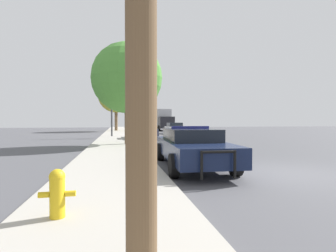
{
  "coord_description": "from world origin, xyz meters",
  "views": [
    {
      "loc": [
        -4.92,
        -7.22,
        1.62
      ],
      "look_at": [
        -1.02,
        13.19,
        1.18
      ],
      "focal_mm": 28.0,
      "sensor_mm": 36.0,
      "label": 1
    }
  ],
  "objects": [
    {
      "name": "tree_sidewalk_far",
      "position": [
        -5.2,
        32.33,
        5.39
      ],
      "size": [
        5.28,
        5.28,
        7.92
      ],
      "color": "brown",
      "rests_on": "sidewalk_left"
    },
    {
      "name": "car_background_oncoming",
      "position": [
        1.9,
        23.97,
        0.72
      ],
      "size": [
        2.08,
        3.97,
        1.35
      ],
      "rotation": [
        0.0,
        0.0,
        3.15
      ],
      "color": "silver",
      "rests_on": "ground_plane"
    },
    {
      "name": "tree_sidewalk_near",
      "position": [
        -4.35,
        9.6,
        4.3
      ],
      "size": [
        4.48,
        4.48,
        6.42
      ],
      "color": "#4C3823",
      "rests_on": "sidewalk_left"
    },
    {
      "name": "box_truck",
      "position": [
        2.05,
        34.26,
        1.77
      ],
      "size": [
        2.75,
        6.84,
        3.39
      ],
      "rotation": [
        0.0,
        0.0,
        3.2
      ],
      "color": "black",
      "rests_on": "ground_plane"
    },
    {
      "name": "police_car",
      "position": [
        -2.39,
        1.61,
        0.73
      ],
      "size": [
        2.24,
        5.5,
        1.42
      ],
      "rotation": [
        0.0,
        0.0,
        3.1
      ],
      "color": "#141E3D",
      "rests_on": "ground_plane"
    },
    {
      "name": "ground_plane",
      "position": [
        0.0,
        0.0,
        0.0
      ],
      "size": [
        110.0,
        110.0,
        0.0
      ],
      "primitive_type": "plane",
      "color": "#4F4F54"
    },
    {
      "name": "car_background_midblock",
      "position": [
        -2.76,
        15.01,
        0.73
      ],
      "size": [
        2.11,
        4.38,
        1.33
      ],
      "rotation": [
        0.0,
        0.0,
        0.03
      ],
      "color": "#333856",
      "rests_on": "ground_plane"
    },
    {
      "name": "sidewalk_left",
      "position": [
        -5.1,
        0.0,
        0.07
      ],
      "size": [
        3.0,
        110.0,
        0.13
      ],
      "color": "#ADA89E",
      "rests_on": "ground_plane"
    },
    {
      "name": "traffic_light",
      "position": [
        -4.05,
        18.05,
        3.74
      ],
      "size": [
        3.68,
        0.35,
        5.11
      ],
      "color": "#424247",
      "rests_on": "sidewalk_left"
    },
    {
      "name": "fire_hydrant",
      "position": [
        -5.84,
        -2.98,
        0.53
      ],
      "size": [
        0.54,
        0.24,
        0.75
      ],
      "color": "gold",
      "rests_on": "sidewalk_left"
    }
  ]
}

